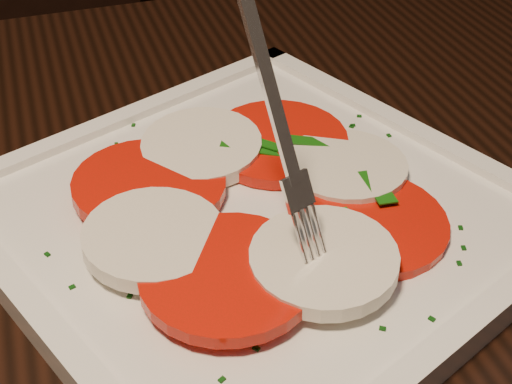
{
  "coord_description": "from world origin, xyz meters",
  "views": [
    {
      "loc": [
        -0.21,
        -0.22,
        1.05
      ],
      "look_at": [
        -0.07,
        0.1,
        0.78
      ],
      "focal_mm": 50.0,
      "sensor_mm": 36.0,
      "label": 1
    }
  ],
  "objects": [
    {
      "name": "fork",
      "position": [
        -0.08,
        0.07,
        0.86
      ],
      "size": [
        0.05,
        0.07,
        0.14
      ],
      "primitive_type": null,
      "rotation": [
        0.0,
        0.0,
        0.27
      ],
      "color": "white",
      "rests_on": "caprese_salad"
    },
    {
      "name": "chair",
      "position": [
        -0.12,
        0.91,
        0.53
      ],
      "size": [
        0.44,
        0.44,
        0.93
      ],
      "rotation": [
        0.0,
        0.0,
        -0.04
      ],
      "color": "black",
      "rests_on": "ground"
    },
    {
      "name": "plate",
      "position": [
        -0.07,
        0.1,
        0.76
      ],
      "size": [
        0.38,
        0.38,
        0.01
      ],
      "primitive_type": "cube",
      "rotation": [
        0.0,
        0.0,
        0.3
      ],
      "color": "white",
      "rests_on": "table"
    },
    {
      "name": "caprese_salad",
      "position": [
        -0.07,
        0.1,
        0.77
      ],
      "size": [
        0.25,
        0.25,
        0.02
      ],
      "color": "red",
      "rests_on": "plate"
    },
    {
      "name": "table",
      "position": [
        -0.09,
        0.08,
        0.65
      ],
      "size": [
        1.27,
        0.91,
        0.75
      ],
      "rotation": [
        0.0,
        0.0,
        -0.09
      ],
      "color": "black",
      "rests_on": "ground"
    }
  ]
}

